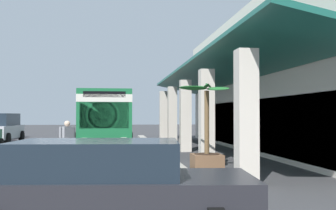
# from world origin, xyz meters

# --- Properties ---
(ground) EXTENTS (120.00, 120.00, 0.00)m
(ground) POSITION_xyz_m (0.00, 8.00, 0.00)
(ground) COLOR #38383A
(curb_strip) EXTENTS (30.11, 0.50, 0.12)m
(curb_strip) POSITION_xyz_m (0.16, 4.73, 0.06)
(curb_strip) COLOR #9E998E
(curb_strip) RESTS_ON ground
(plaza_building) EXTENTS (25.40, 14.06, 7.24)m
(plaza_building) POSITION_xyz_m (0.16, 14.35, 3.63)
(plaza_building) COLOR beige
(plaza_building) RESTS_ON ground
(transit_bus) EXTENTS (11.28, 3.06, 3.34)m
(transit_bus) POSITION_xyz_m (-3.71, 1.91, 1.85)
(transit_bus) COLOR #196638
(transit_bus) RESTS_ON ground
(parked_sedan_red) EXTENTS (4.53, 2.26, 1.47)m
(parked_sedan_red) POSITION_xyz_m (-13.30, -6.23, 0.75)
(parked_sedan_red) COLOR maroon
(parked_sedan_red) RESTS_ON ground
(parked_suv_silver) EXTENTS (4.87, 2.34, 1.97)m
(parked_suv_silver) POSITION_xyz_m (-7.40, -4.97, 1.02)
(parked_suv_silver) COLOR #B2B5BA
(parked_suv_silver) RESTS_ON ground
(parked_sedan_charcoal) EXTENTS (2.72, 4.55, 1.47)m
(parked_sedan_charcoal) POSITION_xyz_m (14.68, 2.49, 0.75)
(parked_sedan_charcoal) COLOR #232328
(parked_sedan_charcoal) RESTS_ON ground
(pedestrian) EXTENTS (0.51, 0.54, 1.65)m
(pedestrian) POSITION_xyz_m (5.25, 0.81, 0.92)
(pedestrian) COLOR #38383D
(pedestrian) RESTS_ON ground
(potted_palm) EXTENTS (2.08, 1.78, 2.98)m
(potted_palm) POSITION_xyz_m (7.56, 5.62, 0.68)
(potted_palm) COLOR brown
(potted_palm) RESTS_ON ground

